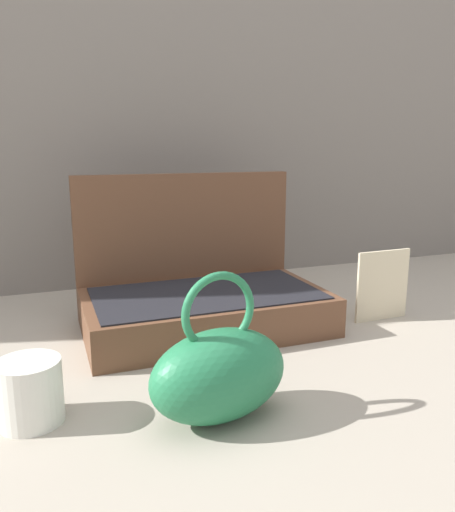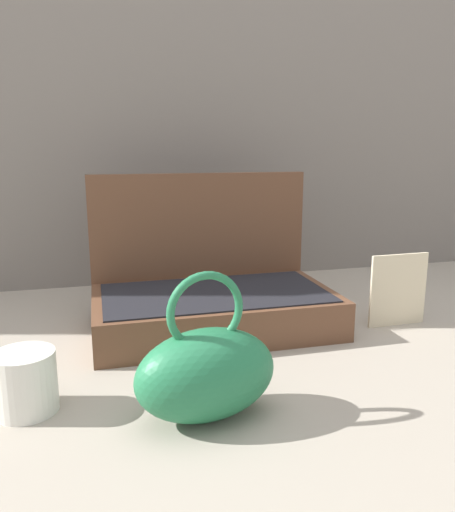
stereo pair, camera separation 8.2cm
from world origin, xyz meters
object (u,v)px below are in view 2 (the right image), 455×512
info_card_left (398,290)px  teal_pouch_handbag (206,372)px  open_suitcase (211,292)px  coffee_mug (23,382)px

info_card_left → teal_pouch_handbag: bearing=-152.6°
open_suitcase → coffee_mug: open_suitcase is taller
coffee_mug → info_card_left: bearing=13.9°
open_suitcase → info_card_left: size_ratio=3.17×
coffee_mug → teal_pouch_handbag: bearing=-18.4°
open_suitcase → info_card_left: open_suitcase is taller
teal_pouch_handbag → info_card_left: teal_pouch_handbag is taller
open_suitcase → info_card_left: 0.39m
open_suitcase → info_card_left: bearing=-15.6°
open_suitcase → coffee_mug: (-0.33, -0.28, -0.03)m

